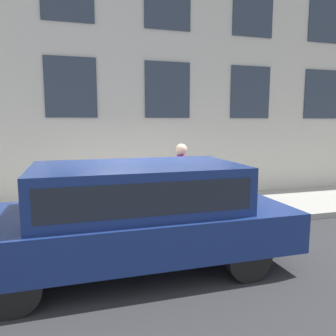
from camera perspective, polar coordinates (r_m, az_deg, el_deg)
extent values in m
plane|color=#2D2D30|center=(6.94, -4.19, -11.82)|extent=(80.00, 80.00, 0.00)
cube|color=#9E9B93|center=(8.24, -6.29, -8.10)|extent=(2.83, 60.00, 0.14)
cube|color=beige|center=(9.59, -8.37, 17.15)|extent=(0.30, 40.00, 7.77)
cube|color=#2D3847|center=(12.23, 25.19, 11.53)|extent=(0.03, 1.33, 1.58)
cube|color=#2D3847|center=(10.68, 14.14, 12.66)|extent=(0.03, 1.33, 1.58)
cube|color=#2D3847|center=(9.62, -0.06, 13.43)|extent=(0.03, 1.33, 1.58)
cube|color=#2D3847|center=(9.24, -16.56, 13.33)|extent=(0.03, 1.33, 1.58)
cube|color=#2D3847|center=(12.64, 25.90, 22.58)|extent=(0.03, 1.33, 1.58)
cube|color=#2D3847|center=(11.15, 14.61, 25.21)|extent=(0.03, 1.33, 1.58)
cube|color=#2D3847|center=(10.15, -0.06, 27.24)|extent=(0.03, 1.33, 1.58)
cylinder|color=red|center=(7.36, -2.49, -9.30)|extent=(0.29, 0.29, 0.04)
cylinder|color=red|center=(7.27, -2.51, -6.69)|extent=(0.22, 0.22, 0.73)
sphere|color=maroon|center=(7.18, -2.53, -3.86)|extent=(0.23, 0.23, 0.23)
cylinder|color=black|center=(7.17, -2.53, -3.33)|extent=(0.08, 0.08, 0.09)
cylinder|color=red|center=(7.28, -1.30, -5.93)|extent=(0.09, 0.10, 0.09)
cylinder|color=red|center=(7.21, -3.74, -6.09)|extent=(0.09, 0.10, 0.09)
cylinder|color=#998466|center=(7.87, 2.49, -5.22)|extent=(0.12, 0.12, 0.82)
cylinder|color=#998466|center=(8.03, 2.09, -4.96)|extent=(0.12, 0.12, 0.82)
cube|color=#72288C|center=(7.82, 2.32, 0.02)|extent=(0.22, 0.15, 0.61)
cylinder|color=#72288C|center=(7.67, 2.70, -0.02)|extent=(0.10, 0.10, 0.58)
cylinder|color=#72288C|center=(7.96, 1.95, 0.28)|extent=(0.10, 0.10, 0.58)
sphere|color=beige|center=(7.77, 2.34, 3.25)|extent=(0.27, 0.27, 0.27)
cylinder|color=black|center=(4.64, -25.43, -18.36)|extent=(0.24, 0.70, 0.70)
cylinder|color=black|center=(6.35, -22.79, -11.02)|extent=(0.24, 0.70, 0.70)
cylinder|color=black|center=(5.19, 13.71, -14.92)|extent=(0.24, 0.70, 0.70)
cylinder|color=black|center=(6.76, 5.75, -9.26)|extent=(0.24, 0.70, 0.70)
cube|color=navy|center=(5.39, -6.63, -10.33)|extent=(2.10, 5.18, 0.62)
cube|color=navy|center=(5.24, -5.35, -3.26)|extent=(1.84, 3.21, 0.72)
cube|color=#1E232D|center=(5.24, -5.35, -3.26)|extent=(1.85, 2.95, 0.46)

